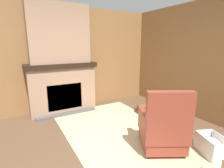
{
  "coord_description": "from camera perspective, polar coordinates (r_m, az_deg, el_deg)",
  "views": [
    {
      "loc": [
        1.91,
        -1.03,
        1.69
      ],
      "look_at": [
        -1.09,
        0.68,
        0.9
      ],
      "focal_mm": 28.0,
      "sensor_mm": 36.0,
      "label": 1
    }
  ],
  "objects": [
    {
      "name": "ground_plane",
      "position": [
        2.75,
        -1.14,
        -25.07
      ],
      "size": [
        14.0,
        14.0,
        0.0
      ],
      "primitive_type": "plane",
      "color": "brown"
    },
    {
      "name": "wood_panel_wall_left",
      "position": [
        4.67,
        -17.05,
        7.71
      ],
      "size": [
        0.06,
        5.82,
        2.63
      ],
      "color": "olive",
      "rests_on": "ground"
    },
    {
      "name": "fireplace_hearth",
      "position": [
        4.54,
        -15.77,
        -1.27
      ],
      "size": [
        0.62,
        1.69,
        1.24
      ],
      "color": "#9E7A60",
      "rests_on": "ground"
    },
    {
      "name": "chimney_breast",
      "position": [
        4.44,
        -16.87,
        15.38
      ],
      "size": [
        0.36,
        1.4,
        1.37
      ],
      "color": "#9E7A60",
      "rests_on": "fireplace_hearth"
    },
    {
      "name": "area_rug",
      "position": [
        3.26,
        6.46,
        -18.23
      ],
      "size": [
        3.9,
        1.95,
        0.01
      ],
      "color": "#C6B789",
      "rests_on": "ground"
    },
    {
      "name": "armchair",
      "position": [
        2.98,
        16.32,
        -13.99
      ],
      "size": [
        0.93,
        0.92,
        1.06
      ],
      "rotation": [
        0.0,
        0.0,
        2.64
      ],
      "color": "brown",
      "rests_on": "ground"
    },
    {
      "name": "firewood_stack",
      "position": [
        4.45,
        10.45,
        -8.36
      ],
      "size": [
        0.44,
        0.4,
        0.24
      ],
      "rotation": [
        0.0,
        0.0,
        -0.13
      ],
      "color": "brown",
      "rests_on": "ground"
    },
    {
      "name": "laundry_basket",
      "position": [
        3.26,
        29.89,
        -17.01
      ],
      "size": [
        0.53,
        0.46,
        0.31
      ],
      "rotation": [
        0.0,
        0.0,
        -0.37
      ],
      "color": "white",
      "rests_on": "ground"
    },
    {
      "name": "oil_lamp_vase",
      "position": [
        4.43,
        -20.18,
        7.37
      ],
      "size": [
        0.11,
        0.11,
        0.24
      ],
      "color": "#47708E",
      "rests_on": "fireplace_hearth"
    },
    {
      "name": "storage_case",
      "position": [
        4.59,
        -11.53,
        7.91
      ],
      "size": [
        0.16,
        0.21,
        0.14
      ],
      "color": "gray",
      "rests_on": "fireplace_hearth"
    },
    {
      "name": "decorative_plate_on_mantel",
      "position": [
        4.52,
        -15.73,
        8.44
      ],
      "size": [
        0.07,
        0.28,
        0.28
      ],
      "color": "#336093",
      "rests_on": "fireplace_hearth"
    }
  ]
}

